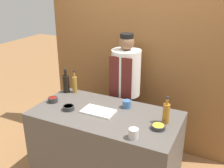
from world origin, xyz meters
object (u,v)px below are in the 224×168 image
Objects in this scene: sauce_bowl_red at (53,99)px; sauce_bowl_yellow at (158,127)px; cutting_board at (98,111)px; cup_blue at (127,104)px; bottle_vinegar at (75,84)px; bottle_amber at (166,113)px; chef_center at (125,92)px; cup_steel at (133,134)px; bottle_soy at (66,83)px; sauce_bowl_white at (68,108)px.

sauce_bowl_red is 0.83× the size of sauce_bowl_yellow.
cutting_board is 0.34m from cup_blue.
bottle_vinegar is 1.28m from bottle_amber.
bottle_vinegar reaches higher than bottle_amber.
bottle_amber is 0.94m from chef_center.
cup_steel is 1.13m from chef_center.
bottle_vinegar reaches higher than sauce_bowl_red.
cup_steel reaches higher than cup_blue.
bottle_amber is (1.33, 0.11, 0.08)m from sauce_bowl_red.
cutting_board is at bearing -25.72° from bottle_soy.
sauce_bowl_yellow is 0.30m from cup_steel.
sauce_bowl_white is 0.52m from bottle_soy.
cutting_board is 1.14× the size of bottle_soy.
cutting_board is at bearing -33.15° from bottle_vinegar.
sauce_bowl_yellow reaches higher than cutting_board.
bottle_vinegar is 1.01× the size of bottle_amber.
bottle_amber is at bearing 7.65° from cutting_board.
bottle_soy reaches higher than cup_steel.
bottle_soy is at bearing -148.82° from chef_center.
cup_steel is at bearing -121.54° from sauce_bowl_yellow.
cup_blue is (-0.45, 0.28, 0.02)m from sauce_bowl_yellow.
sauce_bowl_yellow is 1.46× the size of cup_blue.
bottle_vinegar is 0.11m from bottle_soy.
cup_blue is at bearing 45.26° from cutting_board.
cup_blue is (0.56, 0.33, 0.02)m from sauce_bowl_white.
chef_center is at bearing 66.53° from sauce_bowl_white.
chef_center is at bearing 48.70° from sauce_bowl_red.
bottle_vinegar is (-0.53, 0.35, 0.10)m from cutting_board.
chef_center reaches higher than cutting_board.
bottle_vinegar reaches higher than sauce_bowl_yellow.
bottle_soy is (-0.10, -0.04, 0.01)m from bottle_vinegar.
cup_blue reaches higher than sauce_bowl_yellow.
chef_center is at bearing 31.18° from bottle_soy.
cup_steel is (0.53, -0.30, 0.04)m from cutting_board.
bottle_soy reaches higher than sauce_bowl_red.
chef_center is at bearing 88.31° from cutting_board.
bottle_amber reaches higher than cutting_board.
bottle_vinegar reaches higher than sauce_bowl_white.
sauce_bowl_yellow is 1.02m from sauce_bowl_white.
bottle_soy is 0.19× the size of chef_center.
chef_center reaches higher than bottle_amber.
bottle_vinegar reaches higher than cutting_board.
sauce_bowl_white is 0.44× the size of bottle_vinegar.
cutting_board is 0.65m from bottle_vinegar.
bottle_soy is 3.24× the size of cup_steel.
cup_blue is at bearing 30.59° from sauce_bowl_white.
cup_steel is 0.06× the size of chef_center.
cup_blue is (-0.30, 0.54, -0.00)m from cup_steel.
bottle_vinegar is at bearing 21.20° from bottle_soy.
bottle_amber reaches higher than sauce_bowl_red.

